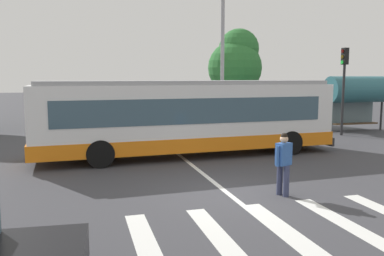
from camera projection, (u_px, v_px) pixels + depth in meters
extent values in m
plane|color=#3D3D42|center=(231.00, 194.00, 11.01)|extent=(160.00, 160.00, 0.00)
cylinder|color=black|center=(263.00, 135.00, 18.79)|extent=(1.01, 0.35, 1.00)
cylinder|color=black|center=(290.00, 143.00, 16.58)|extent=(1.01, 0.35, 1.00)
cylinder|color=black|center=(95.00, 144.00, 16.41)|extent=(1.01, 0.35, 1.00)
cylinder|color=black|center=(100.00, 154.00, 14.20)|extent=(1.01, 0.35, 1.00)
cube|color=white|center=(187.00, 116.00, 16.28)|extent=(12.14, 3.10, 2.55)
cube|color=orange|center=(187.00, 140.00, 16.41)|extent=(12.27, 3.13, 0.55)
cube|color=#3D5666|center=(187.00, 109.00, 16.24)|extent=(10.70, 3.09, 0.96)
cube|color=#3D5666|center=(314.00, 108.00, 18.11)|extent=(0.14, 2.24, 1.63)
cube|color=black|center=(315.00, 88.00, 18.00)|extent=(0.15, 1.94, 0.28)
cube|color=#99999E|center=(187.00, 83.00, 16.11)|extent=(11.65, 2.87, 0.16)
cube|color=#28282B|center=(315.00, 138.00, 18.33)|extent=(0.24, 2.55, 0.36)
cylinder|color=#333856|center=(280.00, 179.00, 10.95)|extent=(0.16, 0.16, 0.85)
cylinder|color=#333856|center=(286.00, 181.00, 10.77)|extent=(0.16, 0.16, 0.85)
cube|color=#2D569E|center=(284.00, 154.00, 10.77)|extent=(0.47, 0.39, 0.60)
cylinder|color=#2D569E|center=(278.00, 156.00, 10.63)|extent=(0.10, 0.10, 0.55)
cylinder|color=#2D569E|center=(289.00, 154.00, 10.91)|extent=(0.10, 0.10, 0.55)
sphere|color=tan|center=(284.00, 139.00, 10.72)|extent=(0.22, 0.22, 0.22)
sphere|color=black|center=(284.00, 136.00, 10.71)|extent=(0.19, 0.19, 0.19)
cylinder|color=black|center=(70.00, 125.00, 24.18)|extent=(0.27, 0.66, 0.64)
cylinder|color=black|center=(98.00, 125.00, 24.45)|extent=(0.27, 0.66, 0.64)
cylinder|color=black|center=(63.00, 131.00, 21.45)|extent=(0.27, 0.66, 0.64)
cylinder|color=black|center=(95.00, 131.00, 21.72)|extent=(0.27, 0.66, 0.64)
cube|color=white|center=(81.00, 122.00, 22.91)|extent=(2.28, 4.66, 0.52)
cube|color=#3D5666|center=(81.00, 114.00, 22.76)|extent=(1.82, 2.31, 0.44)
cube|color=white|center=(81.00, 111.00, 22.74)|extent=(1.73, 2.13, 0.09)
cylinder|color=black|center=(116.00, 125.00, 24.50)|extent=(0.22, 0.65, 0.64)
cylinder|color=black|center=(143.00, 124.00, 24.88)|extent=(0.22, 0.65, 0.64)
cylinder|color=black|center=(118.00, 130.00, 21.80)|extent=(0.22, 0.65, 0.64)
cylinder|color=black|center=(149.00, 129.00, 22.19)|extent=(0.22, 0.65, 0.64)
cube|color=#234293|center=(132.00, 121.00, 23.30)|extent=(1.97, 4.56, 0.52)
cube|color=#3D5666|center=(132.00, 113.00, 23.16)|extent=(1.67, 2.21, 0.44)
cube|color=#234293|center=(132.00, 110.00, 23.13)|extent=(1.60, 2.03, 0.09)
cylinder|color=black|center=(161.00, 123.00, 25.32)|extent=(0.24, 0.65, 0.64)
cylinder|color=black|center=(187.00, 122.00, 25.65)|extent=(0.24, 0.65, 0.64)
cylinder|color=black|center=(167.00, 129.00, 22.61)|extent=(0.24, 0.65, 0.64)
cylinder|color=black|center=(196.00, 128.00, 22.95)|extent=(0.24, 0.65, 0.64)
cube|color=#C6B793|center=(178.00, 120.00, 24.09)|extent=(2.11, 4.61, 0.52)
cube|color=#3D5666|center=(178.00, 112.00, 23.94)|extent=(1.74, 2.26, 0.44)
cube|color=#C6B793|center=(178.00, 109.00, 23.92)|extent=(1.65, 2.07, 0.09)
cylinder|color=black|center=(200.00, 121.00, 26.26)|extent=(0.25, 0.65, 0.64)
cylinder|color=black|center=(225.00, 121.00, 26.58)|extent=(0.25, 0.65, 0.64)
cylinder|color=black|center=(211.00, 126.00, 23.54)|extent=(0.25, 0.65, 0.64)
cylinder|color=black|center=(238.00, 126.00, 23.87)|extent=(0.25, 0.65, 0.64)
cube|color=#B7BABF|center=(218.00, 118.00, 25.02)|extent=(2.15, 4.62, 0.52)
cube|color=#3D5666|center=(219.00, 111.00, 24.88)|extent=(1.76, 2.27, 0.44)
cube|color=#B7BABF|center=(219.00, 108.00, 24.85)|extent=(1.67, 2.09, 0.09)
cylinder|color=black|center=(236.00, 120.00, 26.91)|extent=(0.27, 0.66, 0.64)
cylinder|color=black|center=(260.00, 120.00, 27.18)|extent=(0.27, 0.66, 0.64)
cylinder|color=black|center=(249.00, 125.00, 24.18)|extent=(0.27, 0.66, 0.64)
cylinder|color=black|center=(275.00, 125.00, 24.44)|extent=(0.27, 0.66, 0.64)
cube|color=#196B70|center=(255.00, 117.00, 25.64)|extent=(2.31, 4.67, 0.52)
cube|color=#3D5666|center=(255.00, 110.00, 25.49)|extent=(1.83, 2.33, 0.44)
cube|color=#196B70|center=(255.00, 107.00, 25.47)|extent=(1.74, 2.14, 0.09)
cylinder|color=#28282B|center=(343.00, 100.00, 22.04)|extent=(0.14, 0.14, 3.88)
cube|color=black|center=(345.00, 56.00, 21.73)|extent=(0.28, 0.32, 0.90)
cylinder|color=#410907|center=(342.00, 51.00, 21.66)|extent=(0.04, 0.20, 0.20)
cylinder|color=#463707|center=(342.00, 57.00, 21.69)|extent=(0.04, 0.20, 0.20)
cylinder|color=green|center=(342.00, 62.00, 21.73)|extent=(0.04, 0.20, 0.20)
cylinder|color=#28282B|center=(330.00, 113.00, 23.34)|extent=(0.12, 0.12, 2.30)
cylinder|color=#28282B|center=(381.00, 111.00, 24.29)|extent=(0.12, 0.12, 2.30)
cube|color=slate|center=(349.00, 109.00, 24.47)|extent=(3.46, 0.04, 1.93)
cylinder|color=#2D6670|center=(357.00, 89.00, 23.65)|extent=(3.68, 1.54, 1.54)
cube|color=#4C3823|center=(355.00, 124.00, 23.90)|extent=(2.89, 0.36, 0.08)
cylinder|color=#939399|center=(223.00, 44.00, 21.18)|extent=(0.20, 0.20, 9.86)
cylinder|color=brown|center=(234.00, 104.00, 29.88)|extent=(0.36, 0.36, 2.49)
sphere|color=#2D7033|center=(235.00, 68.00, 29.55)|extent=(3.97, 3.97, 3.97)
sphere|color=#2D7033|center=(239.00, 49.00, 29.68)|extent=(2.98, 2.98, 2.98)
cube|color=silver|center=(146.00, 244.00, 7.73)|extent=(0.45, 3.39, 0.01)
cube|color=silver|center=(218.00, 236.00, 8.12)|extent=(0.45, 3.39, 0.01)
cube|color=silver|center=(283.00, 229.00, 8.51)|extent=(0.45, 3.39, 0.01)
cube|color=silver|center=(343.00, 222.00, 8.90)|extent=(0.45, 3.39, 0.01)
cube|color=silver|center=(207.00, 177.00, 12.91)|extent=(0.16, 24.00, 0.01)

